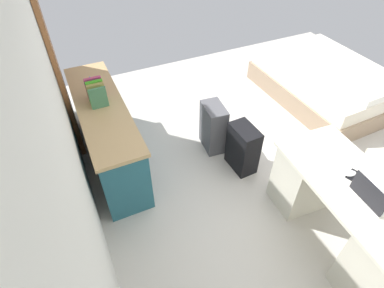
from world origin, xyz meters
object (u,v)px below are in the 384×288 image
laptop (372,196)px  figurine_small (91,80)px  suitcase_spare_grey (213,127)px  computer_mouse (351,173)px  cell_phone_by_mouse (352,175)px  credenza (107,133)px  bed (327,83)px  desk (344,213)px  suitcase_black (243,148)px

laptop → figurine_small: (2.45, 1.62, 0.06)m
suitcase_spare_grey → computer_mouse: bearing=-156.1°
laptop → cell_phone_by_mouse: laptop is taller
credenza → figurine_small: (0.42, 0.00, 0.45)m
credenza → bed: size_ratio=0.93×
computer_mouse → figurine_small: bearing=40.9°
laptop → figurine_small: laptop is taller
suitcase_spare_grey → cell_phone_by_mouse: size_ratio=4.36×
desk → figurine_small: figurine_small is taller
credenza → bed: bearing=-90.7°
figurine_small → laptop: bearing=-146.6°
bed → computer_mouse: bearing=139.0°
figurine_small → suitcase_spare_grey: bearing=-121.3°
suitcase_black → computer_mouse: size_ratio=5.63×
suitcase_black → suitcase_spare_grey: size_ratio=0.95×
suitcase_spare_grey → suitcase_black: bearing=-157.1°
laptop → desk: bearing=-5.7°
suitcase_spare_grey → laptop: bearing=-160.4°
cell_phone_by_mouse → computer_mouse: bearing=24.2°
suitcase_spare_grey → cell_phone_by_mouse: 1.62m
credenza → suitcase_spare_grey: 1.22m
cell_phone_by_mouse → figurine_small: (2.20, 1.68, 0.10)m
suitcase_black → figurine_small: bearing=45.9°
suitcase_spare_grey → desk: bearing=-159.0°
figurine_small → computer_mouse: bearing=-142.6°
desk → credenza: 2.50m
desk → suitcase_black: bearing=14.8°
credenza → laptop: laptop is taller
cell_phone_by_mouse → credenza: bearing=23.4°
figurine_small → credenza: bearing=-179.8°
desk → cell_phone_by_mouse: 0.38m
credenza → desk: bearing=-139.5°
credenza → suitcase_black: size_ratio=3.20×
credenza → laptop: 2.62m
bed → suitcase_spare_grey: suitcase_spare_grey is taller
laptop → computer_mouse: laptop is taller
desk → bed: size_ratio=0.76×
credenza → bed: (-0.04, -3.18, -0.15)m
suitcase_black → computer_mouse: bearing=-163.9°
credenza → laptop: bearing=-141.5°
laptop → bed: bearing=-38.2°
cell_phone_by_mouse → suitcase_black: bearing=-0.8°
computer_mouse → cell_phone_by_mouse: bearing=-132.3°
bed → figurine_small: size_ratio=17.61×
credenza → figurine_small: size_ratio=16.36×
credenza → computer_mouse: (-1.77, -1.67, 0.35)m
cell_phone_by_mouse → bed: bearing=-60.6°
suitcase_black → suitcase_spare_grey: bearing=14.7°
suitcase_spare_grey → figurine_small: bearing=64.2°
computer_mouse → cell_phone_by_mouse: 0.02m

